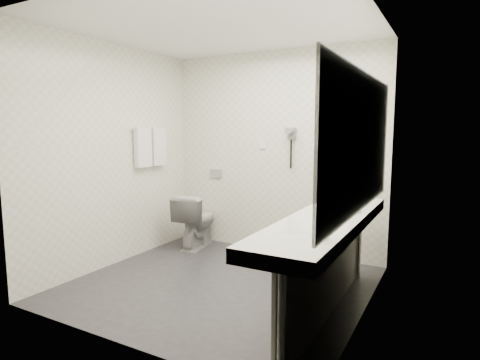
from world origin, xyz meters
The scene contains 31 objects.
floor centered at (0.00, 0.00, 0.00)m, with size 2.80×2.80×0.00m, color #2D2C31.
ceiling centered at (0.00, 0.00, 2.50)m, with size 2.80×2.80×0.00m, color white.
wall_back centered at (0.00, 1.30, 1.25)m, with size 2.80×2.80×0.00m, color white.
wall_front centered at (0.00, -1.30, 1.25)m, with size 2.80×2.80×0.00m, color white.
wall_left centered at (-1.40, 0.00, 1.25)m, with size 2.60×2.60×0.00m, color white.
wall_right centered at (1.40, 0.00, 1.25)m, with size 2.60×2.60×0.00m, color white.
vanity_counter centered at (1.12, -0.20, 0.80)m, with size 0.55×2.20×0.10m, color white.
vanity_panel centered at (1.15, -0.20, 0.38)m, with size 0.03×2.15×0.75m, color gray.
vanity_post_near centered at (1.18, -1.24, 0.38)m, with size 0.06×0.06×0.75m, color silver.
vanity_post_far centered at (1.18, 0.84, 0.38)m, with size 0.06×0.06×0.75m, color silver.
mirror centered at (1.39, -0.20, 1.45)m, with size 0.02×2.20×1.05m, color #B2BCC6.
basin_near centered at (1.12, -0.85, 0.83)m, with size 0.40×0.31×0.05m, color white.
basin_far centered at (1.12, 0.45, 0.83)m, with size 0.40×0.31×0.05m, color white.
faucet_near centered at (1.32, -0.85, 0.92)m, with size 0.04×0.04×0.15m, color silver.
faucet_far centered at (1.32, 0.45, 0.92)m, with size 0.04×0.04×0.15m, color silver.
soap_bottle_a centered at (1.19, -0.14, 0.90)m, with size 0.05×0.05×0.10m, color silver.
soap_bottle_b centered at (1.16, -0.04, 0.90)m, with size 0.08×0.08×0.10m, color silver.
glass_left centered at (1.28, 0.05, 0.91)m, with size 0.07×0.07×0.12m, color silver.
glass_right centered at (1.31, 0.11, 0.91)m, with size 0.06×0.06×0.11m, color silver.
toilet centered at (-0.95, 0.95, 0.36)m, with size 0.40×0.71×0.72m, color white.
flush_plate centered at (-0.85, 1.29, 0.95)m, with size 0.18×0.02×0.12m, color #B2B5BA.
pedal_bin centered at (0.26, 0.74, 0.15)m, with size 0.22×0.22×0.31m, color #B2B5BA.
bin_lid centered at (0.26, 0.74, 0.32)m, with size 0.22×0.22×0.01m, color #B2B5BA.
towel_rail centered at (-1.35, 0.55, 1.55)m, with size 0.02×0.02×0.62m, color silver.
towel_near centered at (-1.34, 0.41, 1.33)m, with size 0.07×0.24×0.48m, color white.
towel_far centered at (-1.34, 0.69, 1.33)m, with size 0.07×0.24×0.48m, color white.
dryer_cradle centered at (0.25, 1.27, 1.50)m, with size 0.10×0.04×0.14m, color gray.
dryer_barrel centered at (0.25, 1.20, 1.53)m, with size 0.08×0.08×0.14m, color gray.
dryer_cord centered at (0.25, 1.26, 1.25)m, with size 0.02×0.02×0.35m, color black.
switch_plate_a centered at (-0.15, 1.29, 1.35)m, with size 0.09×0.02×0.09m, color white.
switch_plate_b centered at (0.55, 1.29, 1.35)m, with size 0.09×0.02×0.09m, color white.
Camera 1 is at (2.02, -3.25, 1.55)m, focal length 29.63 mm.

